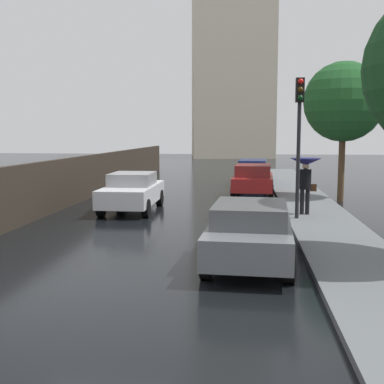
{
  "coord_description": "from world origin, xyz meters",
  "views": [
    {
      "loc": [
        2.68,
        -8.25,
        2.85
      ],
      "look_at": [
        1.27,
        4.27,
        1.35
      ],
      "focal_mm": 46.02,
      "sensor_mm": 36.0,
      "label": 1
    }
  ],
  "objects_px": {
    "pedestrian_with_umbrella_near": "(306,170)",
    "traffic_light": "(299,122)",
    "car_blue_near_kerb": "(253,172)",
    "car_red_far_lane": "(253,179)",
    "car_grey_far_ahead": "(251,231)",
    "car_white_mid_road": "(132,191)",
    "street_tree_near": "(344,102)"
  },
  "relations": [
    {
      "from": "pedestrian_with_umbrella_near",
      "to": "traffic_light",
      "type": "distance_m",
      "value": 1.81
    },
    {
      "from": "pedestrian_with_umbrella_near",
      "to": "traffic_light",
      "type": "bearing_deg",
      "value": -113.99
    },
    {
      "from": "car_blue_near_kerb",
      "to": "traffic_light",
      "type": "bearing_deg",
      "value": -80.41
    },
    {
      "from": "car_red_far_lane",
      "to": "pedestrian_with_umbrella_near",
      "type": "xyz_separation_m",
      "value": [
        1.66,
        -5.77,
        0.87
      ]
    },
    {
      "from": "car_blue_near_kerb",
      "to": "car_grey_far_ahead",
      "type": "height_order",
      "value": "car_blue_near_kerb"
    },
    {
      "from": "car_grey_far_ahead",
      "to": "traffic_light",
      "type": "relative_size",
      "value": 1.02
    },
    {
      "from": "car_white_mid_road",
      "to": "car_grey_far_ahead",
      "type": "bearing_deg",
      "value": 121.33
    },
    {
      "from": "car_white_mid_road",
      "to": "pedestrian_with_umbrella_near",
      "type": "relative_size",
      "value": 2.23
    },
    {
      "from": "pedestrian_with_umbrella_near",
      "to": "street_tree_near",
      "type": "distance_m",
      "value": 5.61
    },
    {
      "from": "car_blue_near_kerb",
      "to": "street_tree_near",
      "type": "bearing_deg",
      "value": -55.95
    },
    {
      "from": "car_red_far_lane",
      "to": "car_white_mid_road",
      "type": "bearing_deg",
      "value": -130.35
    },
    {
      "from": "car_blue_near_kerb",
      "to": "pedestrian_with_umbrella_near",
      "type": "distance_m",
      "value": 10.86
    },
    {
      "from": "traffic_light",
      "to": "street_tree_near",
      "type": "height_order",
      "value": "street_tree_near"
    },
    {
      "from": "car_red_far_lane",
      "to": "traffic_light",
      "type": "relative_size",
      "value": 0.9
    },
    {
      "from": "pedestrian_with_umbrella_near",
      "to": "street_tree_near",
      "type": "xyz_separation_m",
      "value": [
        2.01,
        4.6,
        2.51
      ]
    },
    {
      "from": "car_blue_near_kerb",
      "to": "traffic_light",
      "type": "xyz_separation_m",
      "value": [
        1.29,
        -11.53,
        2.45
      ]
    },
    {
      "from": "car_white_mid_road",
      "to": "street_tree_near",
      "type": "xyz_separation_m",
      "value": [
        8.16,
        3.65,
        3.42
      ]
    },
    {
      "from": "car_grey_far_ahead",
      "to": "car_red_far_lane",
      "type": "xyz_separation_m",
      "value": [
        0.19,
        11.74,
        0.04
      ]
    },
    {
      "from": "car_red_far_lane",
      "to": "car_grey_far_ahead",
      "type": "bearing_deg",
      "value": -88.37
    },
    {
      "from": "car_white_mid_road",
      "to": "car_grey_far_ahead",
      "type": "xyz_separation_m",
      "value": [
        4.29,
        -6.91,
        -0.01
      ]
    },
    {
      "from": "car_red_far_lane",
      "to": "street_tree_near",
      "type": "bearing_deg",
      "value": -15.2
    },
    {
      "from": "car_blue_near_kerb",
      "to": "traffic_light",
      "type": "height_order",
      "value": "traffic_light"
    },
    {
      "from": "car_blue_near_kerb",
      "to": "car_red_far_lane",
      "type": "distance_m",
      "value": 4.92
    },
    {
      "from": "traffic_light",
      "to": "car_white_mid_road",
      "type": "bearing_deg",
      "value": 162.88
    },
    {
      "from": "car_grey_far_ahead",
      "to": "traffic_light",
      "type": "xyz_separation_m",
      "value": [
        1.52,
        5.12,
        2.48
      ]
    },
    {
      "from": "pedestrian_with_umbrella_near",
      "to": "street_tree_near",
      "type": "height_order",
      "value": "street_tree_near"
    },
    {
      "from": "car_grey_far_ahead",
      "to": "traffic_light",
      "type": "height_order",
      "value": "traffic_light"
    },
    {
      "from": "car_white_mid_road",
      "to": "traffic_light",
      "type": "height_order",
      "value": "traffic_light"
    },
    {
      "from": "street_tree_near",
      "to": "car_red_far_lane",
      "type": "bearing_deg",
      "value": 162.26
    },
    {
      "from": "car_white_mid_road",
      "to": "street_tree_near",
      "type": "distance_m",
      "value": 9.57
    },
    {
      "from": "car_grey_far_ahead",
      "to": "car_red_far_lane",
      "type": "distance_m",
      "value": 11.74
    },
    {
      "from": "car_grey_far_ahead",
      "to": "car_red_far_lane",
      "type": "height_order",
      "value": "car_red_far_lane"
    }
  ]
}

